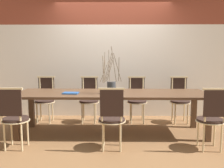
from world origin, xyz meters
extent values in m
plane|color=brown|center=(0.00, 0.00, 0.00)|extent=(16.00, 16.00, 0.00)
cube|color=silver|center=(0.00, 1.28, 1.01)|extent=(12.00, 0.06, 2.03)
cube|color=#4C3321|center=(0.00, 0.00, 0.71)|extent=(3.30, 0.96, 0.04)
cube|color=#4C3321|center=(-1.55, -0.37, 0.35)|extent=(0.09, 0.09, 0.69)
cube|color=#4C3321|center=(1.55, -0.37, 0.35)|extent=(0.09, 0.09, 0.69)
cube|color=#4C3321|center=(-1.55, 0.37, 0.35)|extent=(0.09, 0.09, 0.69)
cube|color=#4C3321|center=(1.55, 0.37, 0.35)|extent=(0.09, 0.09, 0.69)
cylinder|color=black|center=(-1.42, -0.70, 0.44)|extent=(0.38, 0.38, 0.04)
cylinder|color=beige|center=(-1.42, -0.70, 0.42)|extent=(0.41, 0.41, 0.01)
cylinder|color=beige|center=(-1.54, -0.58, 0.21)|extent=(0.03, 0.03, 0.43)
cylinder|color=beige|center=(-1.29, -0.58, 0.21)|extent=(0.03, 0.03, 0.43)
cylinder|color=beige|center=(-1.54, -0.83, 0.21)|extent=(0.03, 0.03, 0.43)
cylinder|color=beige|center=(-1.29, -0.83, 0.21)|extent=(0.03, 0.03, 0.43)
cylinder|color=beige|center=(-1.55, -0.87, 0.70)|extent=(0.03, 0.03, 0.47)
cylinder|color=beige|center=(-1.28, -0.87, 0.70)|extent=(0.03, 0.03, 0.47)
cube|color=black|center=(-1.42, -0.87, 0.72)|extent=(0.33, 0.02, 0.38)
cube|color=beige|center=(-1.42, -0.87, 0.92)|extent=(0.37, 0.03, 0.03)
cylinder|color=black|center=(0.01, -0.70, 0.44)|extent=(0.38, 0.38, 0.04)
cylinder|color=beige|center=(0.01, -0.70, 0.42)|extent=(0.41, 0.41, 0.01)
cylinder|color=beige|center=(-0.12, -0.58, 0.21)|extent=(0.03, 0.03, 0.43)
cylinder|color=beige|center=(0.13, -0.58, 0.21)|extent=(0.03, 0.03, 0.43)
cylinder|color=beige|center=(-0.12, -0.83, 0.21)|extent=(0.03, 0.03, 0.43)
cylinder|color=beige|center=(0.13, -0.83, 0.21)|extent=(0.03, 0.03, 0.43)
cylinder|color=beige|center=(-0.13, -0.87, 0.70)|extent=(0.03, 0.03, 0.47)
cylinder|color=beige|center=(0.14, -0.87, 0.70)|extent=(0.03, 0.03, 0.47)
cube|color=black|center=(0.01, -0.87, 0.72)|extent=(0.33, 0.02, 0.38)
cube|color=beige|center=(0.01, -0.87, 0.92)|extent=(0.37, 0.03, 0.03)
cylinder|color=black|center=(1.44, -0.70, 0.44)|extent=(0.38, 0.38, 0.04)
cylinder|color=beige|center=(1.44, -0.70, 0.42)|extent=(0.41, 0.41, 0.01)
cylinder|color=beige|center=(1.32, -0.58, 0.21)|extent=(0.03, 0.03, 0.43)
cylinder|color=beige|center=(1.57, -0.58, 0.21)|extent=(0.03, 0.03, 0.43)
cylinder|color=beige|center=(1.32, -0.83, 0.21)|extent=(0.03, 0.03, 0.43)
cylinder|color=beige|center=(1.57, -0.83, 0.21)|extent=(0.03, 0.03, 0.43)
cylinder|color=beige|center=(1.31, -0.87, 0.70)|extent=(0.03, 0.03, 0.47)
cube|color=black|center=(1.44, -0.87, 0.72)|extent=(0.33, 0.02, 0.38)
cube|color=beige|center=(1.44, -0.87, 0.92)|extent=(0.37, 0.03, 0.03)
cylinder|color=black|center=(-1.39, 0.70, 0.44)|extent=(0.38, 0.38, 0.04)
cylinder|color=beige|center=(-1.39, 0.70, 0.42)|extent=(0.41, 0.41, 0.01)
cylinder|color=beige|center=(-1.26, 0.58, 0.21)|extent=(0.03, 0.03, 0.43)
cylinder|color=beige|center=(-1.51, 0.58, 0.21)|extent=(0.03, 0.03, 0.43)
cylinder|color=beige|center=(-1.26, 0.83, 0.21)|extent=(0.03, 0.03, 0.43)
cylinder|color=beige|center=(-1.51, 0.83, 0.21)|extent=(0.03, 0.03, 0.43)
cylinder|color=beige|center=(-1.25, 0.87, 0.70)|extent=(0.03, 0.03, 0.47)
cylinder|color=beige|center=(-1.52, 0.87, 0.70)|extent=(0.03, 0.03, 0.47)
cube|color=black|center=(-1.39, 0.87, 0.72)|extent=(0.33, 0.02, 0.38)
cube|color=beige|center=(-1.39, 0.87, 0.92)|extent=(0.37, 0.03, 0.03)
cylinder|color=black|center=(-0.48, 0.70, 0.44)|extent=(0.38, 0.38, 0.04)
cylinder|color=beige|center=(-0.48, 0.70, 0.42)|extent=(0.41, 0.41, 0.01)
cylinder|color=beige|center=(-0.36, 0.58, 0.21)|extent=(0.03, 0.03, 0.43)
cylinder|color=beige|center=(-0.61, 0.58, 0.21)|extent=(0.03, 0.03, 0.43)
cylinder|color=beige|center=(-0.36, 0.83, 0.21)|extent=(0.03, 0.03, 0.43)
cylinder|color=beige|center=(-0.61, 0.83, 0.21)|extent=(0.03, 0.03, 0.43)
cylinder|color=beige|center=(-0.35, 0.87, 0.70)|extent=(0.03, 0.03, 0.47)
cylinder|color=beige|center=(-0.62, 0.87, 0.70)|extent=(0.03, 0.03, 0.47)
cube|color=black|center=(-0.48, 0.87, 0.72)|extent=(0.33, 0.02, 0.38)
cube|color=beige|center=(-0.48, 0.87, 0.92)|extent=(0.37, 0.03, 0.03)
cylinder|color=black|center=(0.50, 0.70, 0.44)|extent=(0.38, 0.38, 0.04)
cylinder|color=beige|center=(0.50, 0.70, 0.42)|extent=(0.41, 0.41, 0.01)
cylinder|color=beige|center=(0.62, 0.58, 0.21)|extent=(0.03, 0.03, 0.43)
cylinder|color=beige|center=(0.37, 0.58, 0.21)|extent=(0.03, 0.03, 0.43)
cylinder|color=beige|center=(0.62, 0.83, 0.21)|extent=(0.03, 0.03, 0.43)
cylinder|color=beige|center=(0.37, 0.83, 0.21)|extent=(0.03, 0.03, 0.43)
cylinder|color=beige|center=(0.63, 0.87, 0.70)|extent=(0.03, 0.03, 0.47)
cylinder|color=beige|center=(0.36, 0.87, 0.70)|extent=(0.03, 0.03, 0.47)
cube|color=black|center=(0.50, 0.87, 0.72)|extent=(0.33, 0.02, 0.38)
cube|color=beige|center=(0.50, 0.87, 0.92)|extent=(0.37, 0.03, 0.03)
cylinder|color=black|center=(1.37, 0.70, 0.44)|extent=(0.38, 0.38, 0.04)
cylinder|color=beige|center=(1.37, 0.70, 0.42)|extent=(0.41, 0.41, 0.01)
cylinder|color=beige|center=(1.49, 0.58, 0.21)|extent=(0.03, 0.03, 0.43)
cylinder|color=beige|center=(1.24, 0.58, 0.21)|extent=(0.03, 0.03, 0.43)
cylinder|color=beige|center=(1.49, 0.83, 0.21)|extent=(0.03, 0.03, 0.43)
cylinder|color=beige|center=(1.24, 0.83, 0.21)|extent=(0.03, 0.03, 0.43)
cylinder|color=beige|center=(1.50, 0.87, 0.70)|extent=(0.03, 0.03, 0.47)
cylinder|color=beige|center=(1.24, 0.87, 0.70)|extent=(0.03, 0.03, 0.47)
cube|color=black|center=(1.37, 0.87, 0.72)|extent=(0.33, 0.02, 0.38)
cube|color=beige|center=(1.37, 0.87, 0.92)|extent=(0.37, 0.03, 0.03)
cylinder|color=#33383D|center=(-0.01, -0.09, 0.83)|extent=(0.15, 0.15, 0.20)
cylinder|color=brown|center=(-0.05, -0.03, 1.14)|extent=(0.12, 0.10, 0.41)
cylinder|color=brown|center=(0.12, -0.09, 1.14)|extent=(0.01, 0.26, 0.41)
cylinder|color=brown|center=(-0.03, -0.03, 1.13)|extent=(0.12, 0.06, 0.41)
cylinder|color=brown|center=(0.03, -0.13, 1.23)|extent=(0.09, 0.09, 0.59)
cylinder|color=brown|center=(-0.12, -0.09, 1.14)|extent=(0.02, 0.24, 0.42)
cylinder|color=brown|center=(-0.13, -0.02, 1.10)|extent=(0.14, 0.25, 0.34)
cylinder|color=brown|center=(-0.15, -0.11, 1.15)|extent=(0.04, 0.29, 0.44)
cylinder|color=brown|center=(-0.05, -0.09, 1.20)|extent=(0.02, 0.09, 0.53)
cylinder|color=brown|center=(-0.14, -0.08, 1.18)|extent=(0.04, 0.26, 0.50)
cylinder|color=brown|center=(-0.06, -0.03, 1.18)|extent=(0.14, 0.12, 0.50)
cylinder|color=brown|center=(0.09, -0.15, 1.17)|extent=(0.14, 0.21, 0.48)
cube|color=#234C8C|center=(-0.70, -0.13, 0.74)|extent=(0.27, 0.20, 0.02)
camera|label=1|loc=(0.06, -4.27, 1.41)|focal=40.00mm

